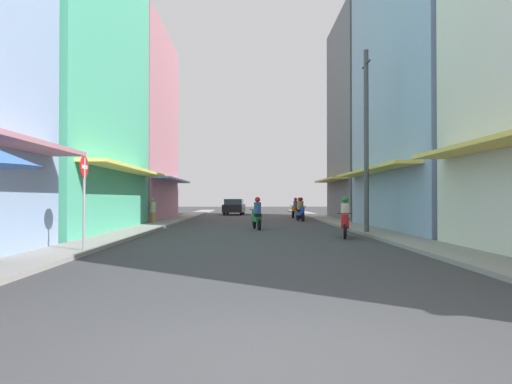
{
  "coord_description": "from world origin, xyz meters",
  "views": [
    {
      "loc": [
        -0.18,
        -4.31,
        1.51
      ],
      "look_at": [
        0.17,
        19.34,
        1.83
      ],
      "focal_mm": 33.0,
      "sensor_mm": 36.0,
      "label": 1
    }
  ],
  "objects_px": {
    "motorbike_green": "(257,215)",
    "pedestrian_crossing": "(153,211)",
    "motorbike_blue": "(300,210)",
    "parked_car": "(234,207)",
    "motorbike_orange": "(295,209)",
    "motorbike_red": "(345,219)",
    "street_sign_no_entry": "(84,191)",
    "motorbike_silver": "(301,209)",
    "utility_pole": "(366,140)"
  },
  "relations": [
    {
      "from": "motorbike_green",
      "to": "pedestrian_crossing",
      "type": "height_order",
      "value": "motorbike_green"
    },
    {
      "from": "motorbike_blue",
      "to": "parked_car",
      "type": "distance_m",
      "value": 12.94
    },
    {
      "from": "motorbike_orange",
      "to": "motorbike_blue",
      "type": "height_order",
      "value": "same"
    },
    {
      "from": "motorbike_red",
      "to": "parked_car",
      "type": "bearing_deg",
      "value": 101.35
    },
    {
      "from": "motorbike_blue",
      "to": "street_sign_no_entry",
      "type": "relative_size",
      "value": 0.68
    },
    {
      "from": "motorbike_orange",
      "to": "pedestrian_crossing",
      "type": "height_order",
      "value": "motorbike_orange"
    },
    {
      "from": "motorbike_silver",
      "to": "street_sign_no_entry",
      "type": "bearing_deg",
      "value": -111.13
    },
    {
      "from": "street_sign_no_entry",
      "to": "motorbike_silver",
      "type": "bearing_deg",
      "value": 68.87
    },
    {
      "from": "motorbike_orange",
      "to": "street_sign_no_entry",
      "type": "bearing_deg",
      "value": -108.62
    },
    {
      "from": "motorbike_green",
      "to": "motorbike_blue",
      "type": "distance_m",
      "value": 8.86
    },
    {
      "from": "motorbike_silver",
      "to": "parked_car",
      "type": "height_order",
      "value": "motorbike_silver"
    },
    {
      "from": "motorbike_red",
      "to": "parked_car",
      "type": "distance_m",
      "value": 25.72
    },
    {
      "from": "parked_car",
      "to": "motorbike_green",
      "type": "bearing_deg",
      "value": -85.07
    },
    {
      "from": "motorbike_red",
      "to": "pedestrian_crossing",
      "type": "bearing_deg",
      "value": 135.45
    },
    {
      "from": "motorbike_red",
      "to": "motorbike_blue",
      "type": "bearing_deg",
      "value": 91.27
    },
    {
      "from": "motorbike_silver",
      "to": "motorbike_blue",
      "type": "relative_size",
      "value": 1.01
    },
    {
      "from": "parked_car",
      "to": "street_sign_no_entry",
      "type": "bearing_deg",
      "value": -95.69
    },
    {
      "from": "motorbike_green",
      "to": "motorbike_blue",
      "type": "relative_size",
      "value": 1.0
    },
    {
      "from": "motorbike_green",
      "to": "parked_car",
      "type": "distance_m",
      "value": 20.44
    },
    {
      "from": "motorbike_orange",
      "to": "motorbike_red",
      "type": "xyz_separation_m",
      "value": [
        0.12,
        -18.42,
        0.0
      ]
    },
    {
      "from": "motorbike_silver",
      "to": "pedestrian_crossing",
      "type": "bearing_deg",
      "value": -143.36
    },
    {
      "from": "motorbike_blue",
      "to": "street_sign_no_entry",
      "type": "bearing_deg",
      "value": -112.93
    },
    {
      "from": "motorbike_green",
      "to": "motorbike_red",
      "type": "height_order",
      "value": "same"
    },
    {
      "from": "motorbike_orange",
      "to": "street_sign_no_entry",
      "type": "xyz_separation_m",
      "value": [
        -7.98,
        -23.69,
        1.01
      ]
    },
    {
      "from": "motorbike_orange",
      "to": "motorbike_blue",
      "type": "distance_m",
      "value": 5.24
    },
    {
      "from": "motorbike_silver",
      "to": "pedestrian_crossing",
      "type": "distance_m",
      "value": 11.59
    },
    {
      "from": "pedestrian_crossing",
      "to": "parked_car",
      "type": "bearing_deg",
      "value": 75.66
    },
    {
      "from": "motorbike_orange",
      "to": "motorbike_silver",
      "type": "bearing_deg",
      "value": -84.78
    },
    {
      "from": "motorbike_blue",
      "to": "utility_pole",
      "type": "relative_size",
      "value": 0.23
    },
    {
      "from": "motorbike_silver",
      "to": "street_sign_no_entry",
      "type": "distance_m",
      "value": 22.79
    },
    {
      "from": "motorbike_green",
      "to": "parked_car",
      "type": "height_order",
      "value": "motorbike_green"
    },
    {
      "from": "motorbike_green",
      "to": "pedestrian_crossing",
      "type": "xyz_separation_m",
      "value": [
        -5.89,
        4.2,
        0.07
      ]
    },
    {
      "from": "motorbike_blue",
      "to": "motorbike_silver",
      "type": "bearing_deg",
      "value": 81.86
    },
    {
      "from": "pedestrian_crossing",
      "to": "utility_pole",
      "type": "height_order",
      "value": "utility_pole"
    },
    {
      "from": "motorbike_red",
      "to": "street_sign_no_entry",
      "type": "relative_size",
      "value": 0.67
    },
    {
      "from": "motorbike_silver",
      "to": "parked_car",
      "type": "bearing_deg",
      "value": 119.19
    },
    {
      "from": "motorbike_silver",
      "to": "utility_pole",
      "type": "height_order",
      "value": "utility_pole"
    },
    {
      "from": "motorbike_silver",
      "to": "motorbike_blue",
      "type": "bearing_deg",
      "value": -98.14
    },
    {
      "from": "motorbike_silver",
      "to": "motorbike_green",
      "type": "bearing_deg",
      "value": -107.06
    },
    {
      "from": "motorbike_green",
      "to": "utility_pole",
      "type": "xyz_separation_m",
      "value": [
        4.5,
        -3.33,
        3.22
      ]
    },
    {
      "from": "motorbike_red",
      "to": "pedestrian_crossing",
      "type": "relative_size",
      "value": 1.15
    },
    {
      "from": "street_sign_no_entry",
      "to": "motorbike_orange",
      "type": "bearing_deg",
      "value": 71.38
    },
    {
      "from": "utility_pole",
      "to": "motorbike_orange",
      "type": "bearing_deg",
      "value": 94.46
    },
    {
      "from": "utility_pole",
      "to": "motorbike_green",
      "type": "bearing_deg",
      "value": 143.54
    },
    {
      "from": "motorbike_green",
      "to": "utility_pole",
      "type": "relative_size",
      "value": 0.23
    },
    {
      "from": "motorbike_blue",
      "to": "street_sign_no_entry",
      "type": "xyz_separation_m",
      "value": [
        -7.81,
        -18.45,
        1.01
      ]
    },
    {
      "from": "motorbike_orange",
      "to": "utility_pole",
      "type": "distance_m",
      "value": 17.26
    },
    {
      "from": "motorbike_red",
      "to": "parked_car",
      "type": "xyz_separation_m",
      "value": [
        -5.06,
        25.21,
        0.04
      ]
    },
    {
      "from": "parked_car",
      "to": "motorbike_red",
      "type": "bearing_deg",
      "value": -78.65
    },
    {
      "from": "motorbike_blue",
      "to": "street_sign_no_entry",
      "type": "distance_m",
      "value": 20.06
    }
  ]
}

